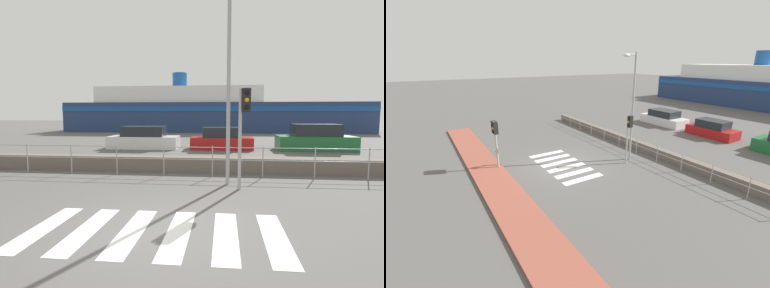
% 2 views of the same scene
% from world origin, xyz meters
% --- Properties ---
extents(ground_plane, '(160.00, 160.00, 0.00)m').
position_xyz_m(ground_plane, '(0.00, 0.00, 0.00)').
color(ground_plane, '#565451').
extents(sidewalk_brick, '(24.00, 1.80, 0.12)m').
position_xyz_m(sidewalk_brick, '(0.00, -4.10, 0.06)').
color(sidewalk_brick, '#934C3D').
rests_on(sidewalk_brick, ground_plane).
extents(crosswalk, '(4.95, 2.40, 0.01)m').
position_xyz_m(crosswalk, '(-0.01, 0.00, 0.00)').
color(crosswalk, silver).
rests_on(crosswalk, ground_plane).
extents(seawall, '(21.60, 0.55, 0.57)m').
position_xyz_m(seawall, '(0.00, 6.03, 0.28)').
color(seawall, '#6B6056').
rests_on(seawall, ground_plane).
extents(harbor_fence, '(19.48, 0.04, 1.11)m').
position_xyz_m(harbor_fence, '(-0.00, 5.16, 0.73)').
color(harbor_fence, '#9EA0A3').
rests_on(harbor_fence, ground_plane).
extents(traffic_light_near, '(0.58, 0.41, 2.83)m').
position_xyz_m(traffic_light_near, '(-1.54, -3.43, 2.21)').
color(traffic_light_near, '#9EA0A3').
rests_on(traffic_light_near, ground_plane).
extents(traffic_light_far, '(0.34, 0.32, 2.99)m').
position_xyz_m(traffic_light_far, '(1.85, 3.42, 2.19)').
color(traffic_light_far, '#9EA0A3').
rests_on(traffic_light_far, ground_plane).
extents(streetlamp, '(0.32, 0.98, 6.49)m').
position_xyz_m(streetlamp, '(1.41, 3.90, 3.97)').
color(streetlamp, '#9EA0A3').
rests_on(streetlamp, ground_plane).
extents(parked_car_white, '(4.45, 1.88, 1.41)m').
position_xyz_m(parked_car_white, '(-3.86, 13.44, 0.60)').
color(parked_car_white, silver).
rests_on(parked_car_white, ground_plane).
extents(parked_car_red, '(3.85, 1.73, 1.38)m').
position_xyz_m(parked_car_red, '(1.15, 13.44, 0.59)').
color(parked_car_red, '#B21919').
rests_on(parked_car_red, ground_plane).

